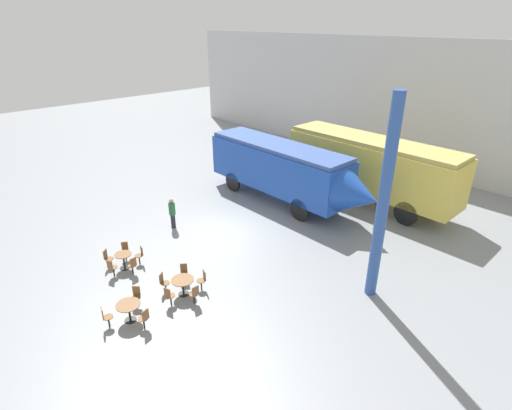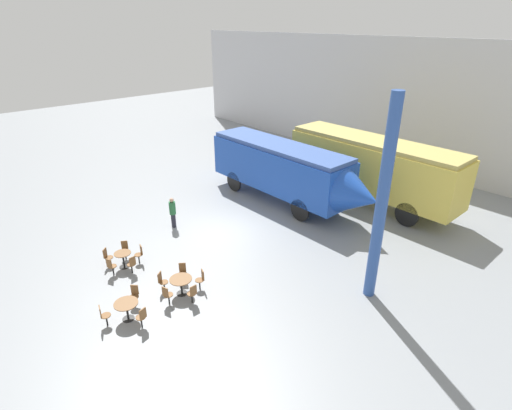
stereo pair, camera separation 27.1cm
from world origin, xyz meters
name	(u,v)px [view 1 (the left image)]	position (x,y,z in m)	size (l,w,h in m)	color
ground_plane	(226,231)	(0.00, 0.00, 0.00)	(80.00, 80.00, 0.00)	gray
backdrop_wall	(394,104)	(0.00, 15.75, 4.50)	(44.00, 0.15, 9.00)	silver
passenger_coach_vintage	(371,164)	(2.86, 8.68, 2.33)	(10.45, 2.58, 3.86)	#E0C64C
streamlined_locomotive	(288,170)	(-0.20, 4.89, 2.11)	(11.41, 2.48, 3.49)	blue
cafe_table_near	(123,258)	(-0.40, -5.45, 0.53)	(0.73, 0.73, 0.72)	black
cafe_table_mid	(183,282)	(2.95, -4.58, 0.57)	(0.90, 0.90, 0.71)	black
cafe_table_far	(129,308)	(2.91, -6.87, 0.58)	(0.88, 0.88, 0.73)	black
cafe_chair_0	(112,267)	(-0.12, -6.13, 0.51)	(0.38, 0.40, 0.87)	black
cafe_chair_1	(133,265)	(0.33, -5.39, 0.51)	(0.36, 0.36, 0.87)	black
cafe_chair_2	(140,254)	(-0.23, -4.73, 0.51)	(0.36, 0.38, 0.87)	black
cafe_chair_3	(125,250)	(-1.03, -5.07, 0.51)	(0.40, 0.39, 0.87)	black
cafe_chair_4	(107,257)	(-0.96, -5.93, 0.51)	(0.41, 0.40, 0.87)	black
cafe_chair_5	(169,295)	(3.20, -5.37, 0.51)	(0.37, 0.39, 0.87)	black
cafe_chair_6	(195,293)	(3.78, -4.59, 0.51)	(0.36, 0.36, 0.87)	black
cafe_chair_7	(203,279)	(3.22, -3.80, 0.51)	(0.37, 0.39, 0.87)	black
cafe_chair_8	(184,272)	(2.29, -4.09, 0.51)	(0.40, 0.40, 0.87)	black
cafe_chair_9	(163,281)	(2.28, -5.06, 0.51)	(0.40, 0.40, 0.87)	black
cafe_chair_10	(105,316)	(2.68, -7.65, 0.51)	(0.37, 0.39, 0.87)	black
cafe_chair_11	(144,318)	(3.70, -6.68, 0.51)	(0.38, 0.36, 0.87)	black
cafe_chair_12	(136,295)	(2.35, -6.29, 0.51)	(0.40, 0.40, 0.87)	black
visitor_person	(172,212)	(-2.20, -1.79, 0.91)	(0.34, 0.34, 1.68)	#262633
support_pillar	(383,203)	(8.00, 1.02, 4.00)	(0.44, 0.44, 8.00)	#2D519E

